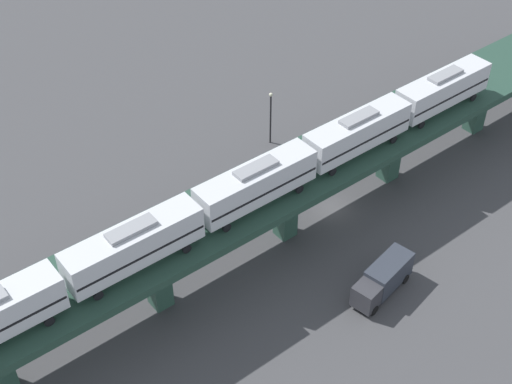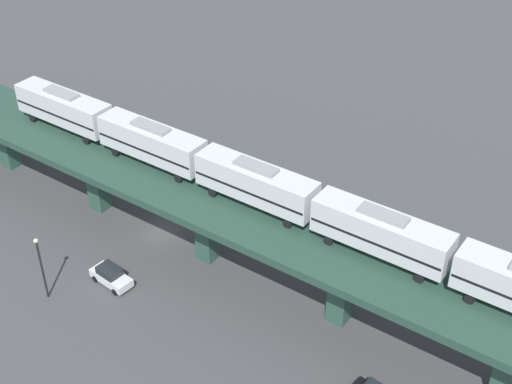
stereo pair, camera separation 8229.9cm
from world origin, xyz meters
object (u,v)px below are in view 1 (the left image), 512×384
at_px(delivery_truck, 383,278).
at_px(street_lamp, 271,114).
at_px(subway_train, 256,183).
at_px(street_car_black, 54,289).
at_px(street_car_white, 273,167).

relative_size(delivery_truck, street_lamp, 1.07).
xyz_separation_m(subway_train, street_car_black, (9.22, 16.89, -9.24)).
relative_size(street_car_black, delivery_truck, 0.62).
distance_m(street_car_black, street_lamp, 31.84).
height_order(subway_train, street_lamp, subway_train).
height_order(street_car_black, street_car_white, same).
xyz_separation_m(street_car_black, street_car_white, (-0.02, -27.52, 0.00)).
distance_m(delivery_truck, street_lamp, 25.81).
xyz_separation_m(street_car_black, street_lamp, (4.57, -31.35, 3.17)).
bearing_deg(street_lamp, subway_train, 133.63).
height_order(street_car_black, street_lamp, street_lamp).
bearing_deg(street_lamp, delivery_truck, 161.65).
height_order(subway_train, delivery_truck, subway_train).
bearing_deg(street_car_white, delivery_truck, 167.86).
bearing_deg(subway_train, street_lamp, -46.37).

